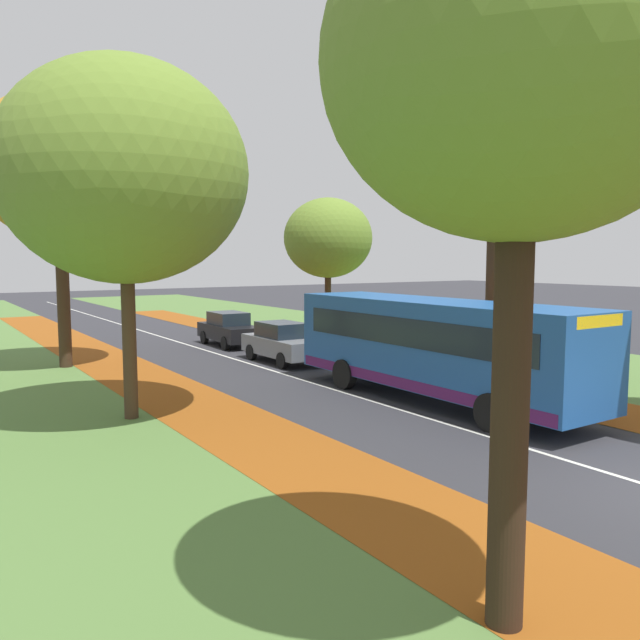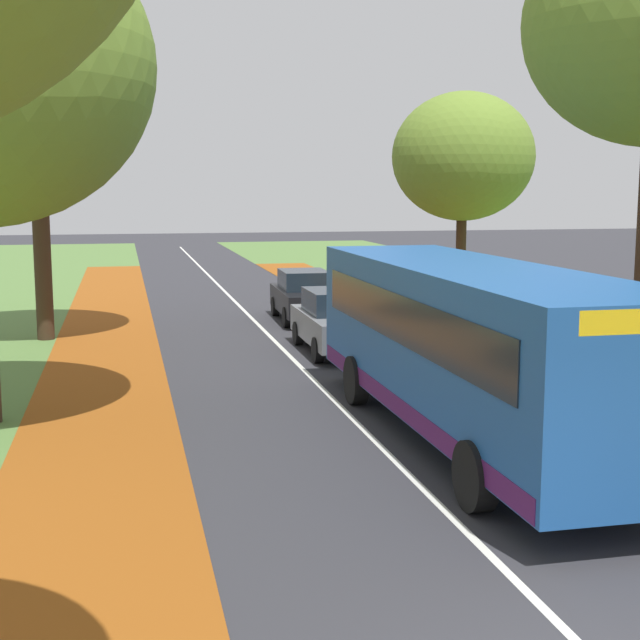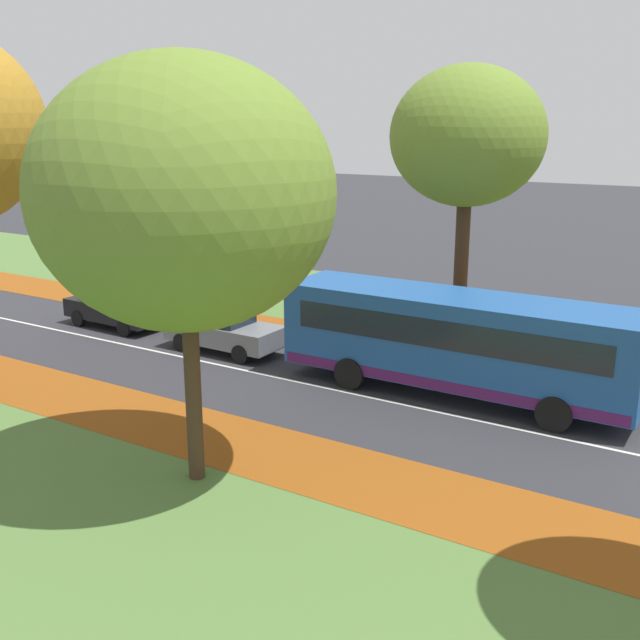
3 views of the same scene
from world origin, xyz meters
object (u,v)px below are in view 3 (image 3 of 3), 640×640
at_px(car_grey_lead, 224,329).
at_px(car_black_following, 115,306).
at_px(tree_left_near, 184,194).
at_px(tree_right_mid, 220,185).
at_px(bus, 457,339).
at_px(tree_right_near, 467,138).

relative_size(car_grey_lead, car_black_following, 0.99).
relative_size(tree_left_near, car_grey_lead, 2.19).
xyz_separation_m(tree_right_mid, bus, (-4.75, -12.55, -3.50)).
height_order(tree_left_near, tree_right_near, tree_right_near).
bearing_deg(tree_right_near, tree_left_near, 174.04).
xyz_separation_m(bus, car_black_following, (0.04, 14.12, -0.89)).
relative_size(tree_left_near, car_black_following, 2.17).
height_order(tree_left_near, bus, tree_left_near).
xyz_separation_m(tree_right_mid, car_grey_lead, (-5.00, -4.08, -4.39)).
bearing_deg(car_grey_lead, tree_right_near, -56.13).
xyz_separation_m(tree_left_near, bus, (8.07, -2.95, -4.66)).
height_order(tree_left_near, car_black_following, tree_left_near).
xyz_separation_m(tree_left_near, car_grey_lead, (7.82, 5.52, -5.55)).
xyz_separation_m(tree_right_mid, car_black_following, (-4.70, 1.56, -4.39)).
bearing_deg(tree_right_mid, car_grey_lead, -140.79).
xyz_separation_m(tree_right_near, bus, (-4.33, -1.66, -5.57)).
bearing_deg(tree_right_mid, bus, -110.71).
bearing_deg(car_black_following, bus, -90.17).
height_order(tree_right_mid, bus, tree_right_mid).
bearing_deg(tree_left_near, tree_right_mid, 36.84).
relative_size(tree_left_near, tree_right_mid, 1.28).
bearing_deg(bus, car_black_following, 89.83).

